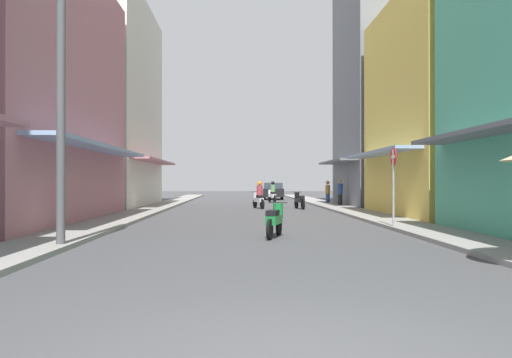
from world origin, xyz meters
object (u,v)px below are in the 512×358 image
(pedestrian_far, at_px, (328,191))
(utility_pole, at_px, (61,92))
(motorbike_silver, at_px, (259,196))
(street_sign_no_entry, at_px, (393,176))
(pedestrian_midway, at_px, (340,193))
(motorbike_green, at_px, (275,219))
(parked_car, at_px, (273,191))
(motorbike_white, at_px, (272,193))
(motorbike_black, at_px, (299,200))

(pedestrian_far, height_order, utility_pole, utility_pole)
(motorbike_silver, height_order, street_sign_no_entry, street_sign_no_entry)
(pedestrian_midway, relative_size, street_sign_no_entry, 0.63)
(motorbike_green, xyz_separation_m, pedestrian_midway, (5.19, 16.81, 0.33))
(parked_car, xyz_separation_m, utility_pole, (-7.10, -32.46, 2.88))
(motorbike_green, height_order, pedestrian_far, pedestrian_far)
(pedestrian_midway, bearing_deg, utility_pole, -118.29)
(motorbike_white, relative_size, parked_car, 0.42)
(motorbike_silver, bearing_deg, pedestrian_midway, 18.65)
(motorbike_white, height_order, motorbike_black, motorbike_white)
(motorbike_white, xyz_separation_m, motorbike_black, (0.92, -9.48, -0.20))
(motorbike_green, xyz_separation_m, street_sign_no_entry, (3.99, 2.13, 1.21))
(pedestrian_midway, bearing_deg, pedestrian_far, 90.59)
(motorbike_white, height_order, pedestrian_far, pedestrian_far)
(motorbike_black, xyz_separation_m, utility_pole, (-7.53, -16.95, 3.12))
(motorbike_silver, height_order, motorbike_green, motorbike_silver)
(parked_car, distance_m, utility_pole, 33.35)
(pedestrian_midway, distance_m, street_sign_no_entry, 14.76)
(motorbike_black, distance_m, motorbike_green, 14.85)
(pedestrian_midway, bearing_deg, parked_car, 103.40)
(motorbike_silver, height_order, pedestrian_midway, pedestrian_midway)
(motorbike_silver, xyz_separation_m, pedestrian_far, (5.01, 5.73, 0.22))
(motorbike_black, height_order, pedestrian_far, pedestrian_far)
(motorbike_silver, bearing_deg, motorbike_white, 81.35)
(motorbike_silver, distance_m, motorbike_green, 15.11)
(motorbike_black, bearing_deg, pedestrian_midway, 38.07)
(parked_car, relative_size, street_sign_no_entry, 1.58)
(pedestrian_far, bearing_deg, motorbike_silver, -131.13)
(motorbike_silver, relative_size, motorbike_white, 0.99)
(motorbike_green, bearing_deg, motorbike_white, 86.42)
(parked_car, bearing_deg, motorbike_green, -93.80)
(pedestrian_midway, xyz_separation_m, street_sign_no_entry, (-1.20, -14.68, 0.88))
(utility_pole, xyz_separation_m, street_sign_no_entry, (9.09, 4.43, -1.90))
(motorbike_white, height_order, street_sign_no_entry, street_sign_no_entry)
(motorbike_white, distance_m, motorbike_green, 24.18)
(utility_pole, bearing_deg, pedestrian_far, 66.12)
(motorbike_green, relative_size, pedestrian_far, 1.08)
(pedestrian_far, xyz_separation_m, utility_pole, (-10.24, -23.13, 2.70))
(pedestrian_far, xyz_separation_m, pedestrian_midway, (0.04, -4.03, -0.08))
(motorbike_green, relative_size, parked_car, 0.42)
(utility_pole, bearing_deg, motorbike_silver, 73.26)
(motorbike_black, height_order, street_sign_no_entry, street_sign_no_entry)
(motorbike_black, bearing_deg, street_sign_no_entry, -82.92)
(utility_pole, bearing_deg, parked_car, 77.66)
(pedestrian_midway, bearing_deg, motorbike_silver, -161.35)
(motorbike_black, height_order, parked_car, parked_car)
(motorbike_silver, distance_m, pedestrian_far, 7.61)
(motorbike_silver, relative_size, parked_car, 0.42)
(motorbike_white, relative_size, pedestrian_far, 1.09)
(motorbike_white, height_order, motorbike_green, motorbike_white)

